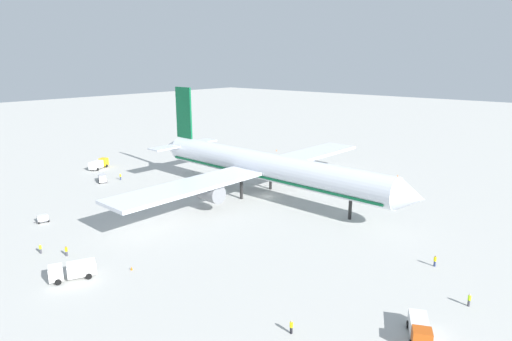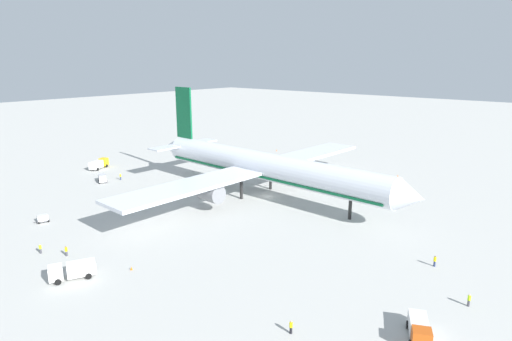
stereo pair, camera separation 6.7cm
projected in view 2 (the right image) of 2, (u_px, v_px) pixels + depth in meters
ground_plane at (266, 196)px, 101.93m from camera, size 600.00×600.00×0.00m
airliner at (262, 166)px, 101.01m from camera, size 75.09×76.67×24.16m
service_truck_0 at (73, 270)px, 63.32m from camera, size 4.67×6.75×2.41m
service_truck_1 at (419, 329)px, 49.46m from camera, size 4.48×6.20×2.51m
service_truck_2 at (99, 164)px, 127.65m from camera, size 4.79×7.12×2.68m
service_van at (102, 178)px, 114.09m from camera, size 4.81×3.66×1.97m
baggage_cart_1 at (213, 153)px, 146.13m from camera, size 1.59×2.90×1.15m
baggage_cart_2 at (43, 218)px, 85.64m from camera, size 2.01×2.99×1.48m
ground_worker_0 at (435, 261)px, 67.17m from camera, size 0.45×0.45×1.79m
ground_worker_1 at (291, 327)px, 50.65m from camera, size 0.44×0.44×1.67m
ground_worker_2 at (40, 249)px, 71.73m from camera, size 0.53×0.53×1.64m
ground_worker_3 at (66, 251)px, 70.78m from camera, size 0.45×0.45×1.72m
ground_worker_4 at (120, 177)px, 115.90m from camera, size 0.47×0.47×1.78m
ground_worker_5 at (469, 300)px, 56.27m from camera, size 0.47×0.47×1.75m
traffic_cone_1 at (131, 268)px, 66.17m from camera, size 0.36×0.36×0.55m
traffic_cone_2 at (398, 176)px, 119.23m from camera, size 0.36×0.36×0.55m
traffic_cone_3 at (276, 150)px, 152.91m from camera, size 0.36×0.36×0.55m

